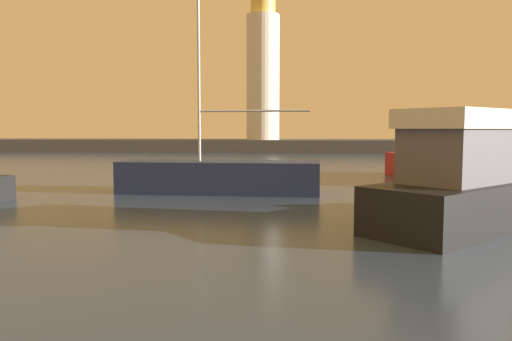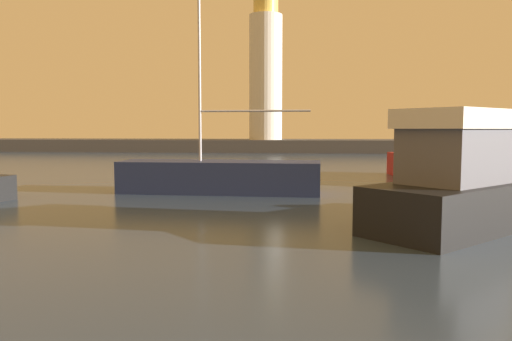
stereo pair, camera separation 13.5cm
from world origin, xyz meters
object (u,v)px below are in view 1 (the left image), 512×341
at_px(lighthouse, 263,68).
at_px(motorboat_3, 433,164).
at_px(sailboat_moored, 219,176).
at_px(motorboat_0, 489,186).

xyz_separation_m(lighthouse, motorboat_3, (11.58, -32.38, -9.03)).
bearing_deg(sailboat_moored, motorboat_3, 28.45).
distance_m(lighthouse, motorboat_0, 46.12).
height_order(lighthouse, sailboat_moored, lighthouse).
bearing_deg(motorboat_0, lighthouse, 103.01).
bearing_deg(lighthouse, motorboat_3, -70.33).
distance_m(lighthouse, sailboat_moored, 39.19).
xyz_separation_m(motorboat_0, motorboat_3, (1.38, 11.72, -0.16)).
height_order(lighthouse, motorboat_3, lighthouse).
bearing_deg(sailboat_moored, motorboat_0, -33.41).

